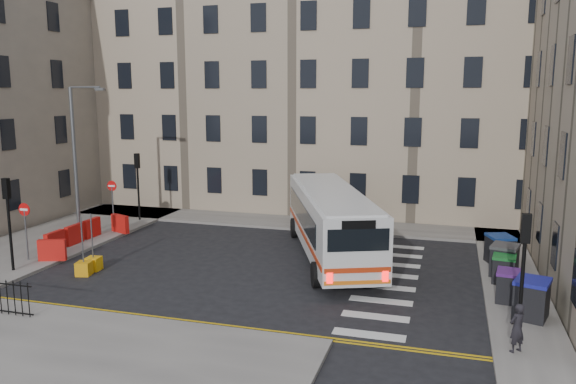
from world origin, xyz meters
The scene contains 22 objects.
ground centered at (0.00, 0.00, 0.00)m, with size 120.00×120.00×0.00m, color black.
pavement_north centered at (-6.00, 8.60, 0.07)m, with size 36.00×3.20×0.15m, color slate.
pavement_east centered at (9.00, 4.00, 0.07)m, with size 2.40×26.00×0.15m, color slate.
pavement_west centered at (-14.00, 1.00, 0.07)m, with size 6.00×22.00×0.15m, color slate.
pavement_sw centered at (-7.00, -10.00, 0.07)m, with size 20.00×6.00×0.15m, color slate.
terrace_north centered at (-7.00, 15.50, 8.62)m, with size 38.30×10.80×17.20m.
traffic_light_east centered at (8.60, -5.50, 2.87)m, with size 0.28×0.22×4.10m.
traffic_light_nw centered at (-12.00, 6.50, 2.87)m, with size 0.28×0.22×4.10m.
traffic_light_sw centered at (-12.00, -4.00, 2.87)m, with size 0.28×0.22×4.10m.
streetlamp centered at (-13.00, 2.00, 4.34)m, with size 0.50×0.22×8.14m.
no_entry_north centered at (-12.50, 4.50, 2.08)m, with size 0.60×0.08×3.00m.
no_entry_south centered at (-12.50, -2.50, 2.08)m, with size 0.60×0.08×3.00m.
roadworks_barriers centered at (-11.84, 0.50, 0.65)m, with size 1.66×6.26×1.00m.
bus centered at (0.91, 2.38, 1.86)m, with size 6.91×11.95×3.22m.
wheelie_bin_a centered at (9.22, -3.33, 0.85)m, with size 1.40×1.51×1.38m.
wheelie_bin_b centered at (8.63, -1.88, 0.74)m, with size 1.07×1.18×1.18m.
wheelie_bin_c centered at (8.62, 0.37, 0.72)m, with size 1.03×1.14×1.14m.
wheelie_bin_d centered at (8.71, 1.34, 0.83)m, with size 1.34×1.45×1.34m.
wheelie_bin_e centered at (8.65, 3.10, 0.81)m, with size 1.39×1.48×1.31m.
pedestrian centered at (8.46, -6.28, 0.91)m, with size 0.55×0.36×1.52m, color black.
bollard_yellow centered at (-8.86, -2.62, 0.30)m, with size 0.60×0.60×0.60m, color #F9AC0D.
bollard_chevron centered at (-8.83, -3.34, 0.30)m, with size 0.60×0.60×0.60m, color orange.
Camera 1 is at (6.32, -23.40, 7.83)m, focal length 35.00 mm.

